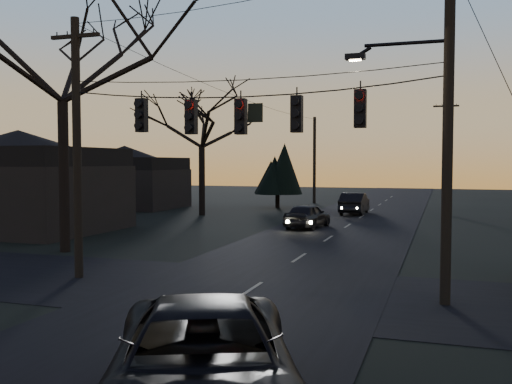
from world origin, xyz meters
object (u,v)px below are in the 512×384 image
(utility_pole_far_l, at_px, (314,203))
(utility_pole_left, at_px, (79,278))
(utility_pole_far_r, at_px, (444,214))
(suv_near, at_px, (202,367))
(sedan_oncoming_a, at_px, (308,216))
(bare_tree_left, at_px, (62,40))
(sedan_oncoming_b, at_px, (354,204))
(utility_pole_right, at_px, (445,305))

(utility_pole_far_l, bearing_deg, utility_pole_left, -90.00)
(utility_pole_left, height_order, utility_pole_far_l, utility_pole_left)
(utility_pole_far_r, relative_size, suv_near, 1.41)
(utility_pole_left, relative_size, suv_near, 1.41)
(suv_near, xyz_separation_m, sedan_oncoming_a, (-4.16, 24.63, -0.13))
(utility_pole_far_r, relative_size, sedan_oncoming_a, 2.03)
(utility_pole_left, distance_m, utility_pole_far_l, 36.00)
(bare_tree_left, distance_m, sedan_oncoming_a, 16.35)
(utility_pole_far_r, height_order, bare_tree_left, bare_tree_left)
(bare_tree_left, relative_size, sedan_oncoming_a, 3.05)
(utility_pole_left, xyz_separation_m, sedan_oncoming_b, (5.20, 26.08, 0.78))
(sedan_oncoming_a, bearing_deg, bare_tree_left, 64.11)
(suv_near, distance_m, sedan_oncoming_a, 24.98)
(sedan_oncoming_b, bearing_deg, utility_pole_far_r, -162.96)
(bare_tree_left, xyz_separation_m, suv_near, (12.00, -12.85, -8.07))
(utility_pole_far_r, xyz_separation_m, bare_tree_left, (-15.38, -23.53, 8.91))
(sedan_oncoming_b, bearing_deg, bare_tree_left, 67.30)
(utility_pole_left, relative_size, utility_pole_far_r, 1.00)
(utility_pole_left, height_order, sedan_oncoming_a, utility_pole_left)
(utility_pole_left, relative_size, sedan_oncoming_b, 1.80)
(utility_pole_left, bearing_deg, utility_pole_right, 0.00)
(sedan_oncoming_a, bearing_deg, utility_pole_right, 122.66)
(bare_tree_left, distance_m, sedan_oncoming_b, 24.82)
(sedan_oncoming_b, bearing_deg, suv_near, 94.92)
(suv_near, height_order, sedan_oncoming_b, suv_near)
(utility_pole_left, bearing_deg, suv_near, -45.95)
(suv_near, distance_m, sedan_oncoming_b, 34.59)
(utility_pole_right, distance_m, utility_pole_far_r, 28.00)
(utility_pole_right, height_order, utility_pole_far_r, utility_pole_right)
(bare_tree_left, height_order, suv_near, bare_tree_left)
(utility_pole_far_l, bearing_deg, sedan_oncoming_a, -78.68)
(utility_pole_right, distance_m, sedan_oncoming_b, 26.84)
(utility_pole_far_r, xyz_separation_m, sedan_oncoming_a, (-7.54, -11.76, 0.71))
(sedan_oncoming_a, bearing_deg, utility_pole_far_r, -114.93)
(utility_pole_far_l, xyz_separation_m, suv_near, (8.11, -44.39, 0.84))
(utility_pole_far_l, relative_size, sedan_oncoming_b, 1.70)
(utility_pole_right, xyz_separation_m, utility_pole_far_l, (-11.50, 36.00, 0.00))
(bare_tree_left, height_order, sedan_oncoming_b, bare_tree_left)
(utility_pole_left, bearing_deg, bare_tree_left, 130.99)
(utility_pole_far_l, height_order, bare_tree_left, bare_tree_left)
(utility_pole_far_l, bearing_deg, utility_pole_far_r, -34.82)
(utility_pole_right, relative_size, bare_tree_left, 0.78)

